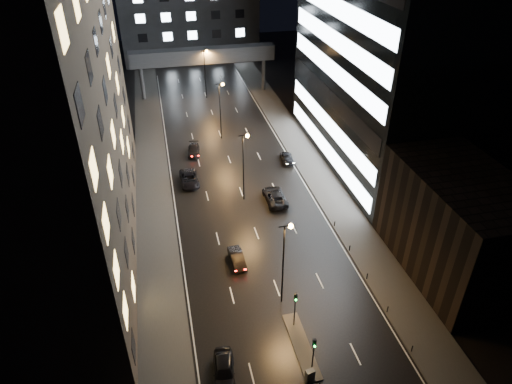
# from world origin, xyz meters

# --- Properties ---
(ground) EXTENTS (160.00, 160.00, 0.00)m
(ground) POSITION_xyz_m (0.00, 40.00, 0.00)
(ground) COLOR black
(ground) RESTS_ON ground
(sidewalk_left) EXTENTS (5.00, 110.00, 0.15)m
(sidewalk_left) POSITION_xyz_m (-12.50, 35.00, 0.07)
(sidewalk_left) COLOR #383533
(sidewalk_left) RESTS_ON ground
(sidewalk_right) EXTENTS (5.00, 110.00, 0.15)m
(sidewalk_right) POSITION_xyz_m (12.50, 35.00, 0.07)
(sidewalk_right) COLOR #383533
(sidewalk_right) RESTS_ON ground
(building_left) EXTENTS (15.00, 48.00, 40.00)m
(building_left) POSITION_xyz_m (-22.50, 24.00, 20.00)
(building_left) COLOR #2D2319
(building_left) RESTS_ON ground
(building_right_low) EXTENTS (10.00, 18.00, 12.00)m
(building_right_low) POSITION_xyz_m (20.00, 9.00, 6.00)
(building_right_low) COLOR black
(building_right_low) RESTS_ON ground
(building_right_glass) EXTENTS (20.00, 36.00, 45.00)m
(building_right_glass) POSITION_xyz_m (25.00, 36.00, 22.50)
(building_right_glass) COLOR black
(building_right_glass) RESTS_ON ground
(building_far) EXTENTS (34.00, 14.00, 25.00)m
(building_far) POSITION_xyz_m (0.00, 98.00, 12.50)
(building_far) COLOR #333335
(building_far) RESTS_ON ground
(skybridge) EXTENTS (30.00, 3.00, 10.00)m
(skybridge) POSITION_xyz_m (0.00, 70.00, 8.34)
(skybridge) COLOR #333335
(skybridge) RESTS_ON ground
(median_island) EXTENTS (1.60, 8.00, 0.15)m
(median_island) POSITION_xyz_m (0.30, 2.00, 0.07)
(median_island) COLOR #383533
(median_island) RESTS_ON ground
(traffic_signal_near) EXTENTS (0.28, 0.34, 4.40)m
(traffic_signal_near) POSITION_xyz_m (0.30, 4.49, 3.09)
(traffic_signal_near) COLOR black
(traffic_signal_near) RESTS_ON median_island
(traffic_signal_far) EXTENTS (0.28, 0.34, 4.40)m
(traffic_signal_far) POSITION_xyz_m (0.30, -1.01, 3.09)
(traffic_signal_far) COLOR black
(traffic_signal_far) RESTS_ON median_island
(bollard_row) EXTENTS (0.12, 25.12, 0.90)m
(bollard_row) POSITION_xyz_m (10.20, 6.50, 0.45)
(bollard_row) COLOR black
(bollard_row) RESTS_ON ground
(streetlight_near) EXTENTS (1.45, 0.50, 10.15)m
(streetlight_near) POSITION_xyz_m (0.16, 8.00, 6.50)
(streetlight_near) COLOR black
(streetlight_near) RESTS_ON ground
(streetlight_mid_a) EXTENTS (1.45, 0.50, 10.15)m
(streetlight_mid_a) POSITION_xyz_m (0.16, 28.00, 6.50)
(streetlight_mid_a) COLOR black
(streetlight_mid_a) RESTS_ON ground
(streetlight_mid_b) EXTENTS (1.45, 0.50, 10.15)m
(streetlight_mid_b) POSITION_xyz_m (0.16, 48.00, 6.50)
(streetlight_mid_b) COLOR black
(streetlight_mid_b) RESTS_ON ground
(streetlight_far) EXTENTS (1.45, 0.50, 10.15)m
(streetlight_far) POSITION_xyz_m (0.16, 68.00, 6.50)
(streetlight_far) COLOR black
(streetlight_far) RESTS_ON ground
(car_away_a) EXTENTS (2.45, 4.94, 1.62)m
(car_away_a) POSITION_xyz_m (-7.43, 0.40, 0.81)
(car_away_a) COLOR black
(car_away_a) RESTS_ON ground
(car_away_b) EXTENTS (1.68, 4.24, 1.37)m
(car_away_b) POSITION_xyz_m (-3.47, 14.99, 0.69)
(car_away_b) COLOR black
(car_away_b) RESTS_ON ground
(car_away_c) EXTENTS (2.71, 5.65, 1.55)m
(car_away_c) POSITION_xyz_m (-7.10, 34.02, 0.78)
(car_away_c) COLOR black
(car_away_c) RESTS_ON ground
(car_away_d) EXTENTS (2.47, 4.85, 1.35)m
(car_away_d) POSITION_xyz_m (-5.43, 43.19, 0.67)
(car_away_d) COLOR black
(car_away_d) RESTS_ON ground
(car_toward_a) EXTENTS (2.70, 5.84, 1.62)m
(car_toward_a) POSITION_xyz_m (4.15, 26.52, 0.81)
(car_toward_a) COLOR black
(car_toward_a) RESTS_ON ground
(car_toward_b) EXTENTS (2.42, 4.72, 1.31)m
(car_toward_b) POSITION_xyz_m (9.00, 37.33, 0.66)
(car_toward_b) COLOR black
(car_toward_b) RESTS_ON ground
(utility_cabinet) EXTENTS (0.87, 0.63, 1.14)m
(utility_cabinet) POSITION_xyz_m (-0.10, -1.65, 0.72)
(utility_cabinet) COLOR #505053
(utility_cabinet) RESTS_ON median_island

